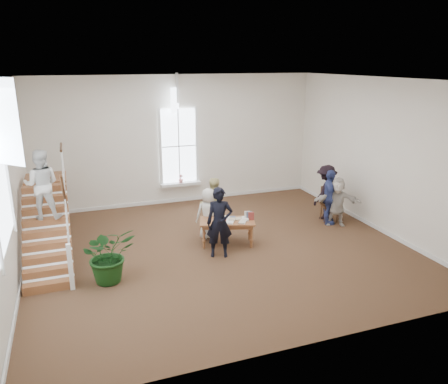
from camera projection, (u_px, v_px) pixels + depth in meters
name	position (u px, v px, depth m)	size (l,w,h in m)	color
ground	(220.00, 249.00, 11.95)	(10.00, 10.00, 0.00)	#3F2318
room_shell	(180.00, 191.00, 15.79)	(10.49, 10.00, 10.00)	silver
staircase	(44.00, 201.00, 10.76)	(1.10, 4.10, 2.92)	brown
library_table	(227.00, 223.00, 12.09)	(1.66, 1.18, 0.76)	brown
police_officer	(220.00, 223.00, 11.27)	(0.68, 0.45, 1.87)	black
elderly_woman	(209.00, 214.00, 12.48)	(0.73, 0.47, 1.49)	beige
person_yellow	(213.00, 205.00, 13.00)	(0.80, 0.62, 1.65)	#CABE7E
woman_cluster_a	(329.00, 197.00, 13.57)	(1.02, 0.42, 1.73)	navy
woman_cluster_b	(326.00, 192.00, 14.02)	(1.15, 0.66, 1.77)	black
woman_cluster_c	(337.00, 202.00, 13.47)	(1.42, 0.45, 1.53)	beige
floor_plant	(109.00, 254.00, 10.03)	(1.21, 1.05, 1.35)	#113611
side_chair	(329.00, 201.00, 13.95)	(0.57, 0.57, 1.11)	#39220F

